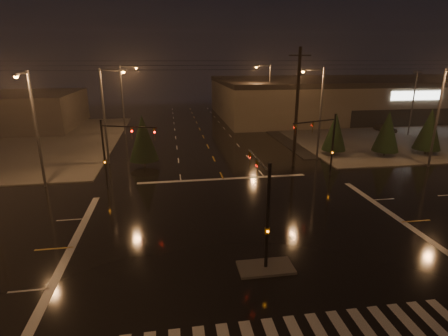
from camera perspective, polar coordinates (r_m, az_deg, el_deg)
The scene contains 21 objects.
ground at distance 23.17m, azimuth 4.12°, elevation -10.67°, with size 140.00×140.00×0.00m, color black.
sidewalk_ne at distance 61.77m, azimuth 25.64°, elevation 5.61°, with size 36.00×36.00×0.12m, color #4C4A44.
median_island at distance 19.80m, azimuth 6.81°, elevation -15.83°, with size 3.00×1.60×0.15m, color #4C4A44.
stop_bar_far at distance 33.09m, azimuth -0.13°, elevation -1.79°, with size 16.00×0.50×0.01m, color beige.
parking_lot at distance 63.20m, azimuth 30.40°, elevation 5.14°, with size 50.00×24.00×0.08m, color black.
retail_building at distance 77.28m, azimuth 22.51°, elevation 10.89°, with size 60.20×28.30×7.20m.
signal_mast_median at distance 18.88m, azimuth 6.46°, elevation -4.92°, with size 0.25×4.59×6.00m.
signal_mast_ne at distance 34.00m, azimuth 16.18°, elevation 4.67°, with size 4.84×1.86×6.00m.
signal_mast_nw at distance 31.20m, azimuth -17.42°, elevation 3.46°, with size 4.84×1.86×6.00m.
streetlight_1 at distance 38.75m, azimuth -18.60°, elevation 8.98°, with size 2.77×0.32×10.00m.
streetlight_2 at distance 54.50m, azimuth -15.97°, elevation 11.41°, with size 2.77×0.32×10.00m.
streetlight_3 at distance 39.61m, azimuth 15.13°, elevation 9.44°, with size 2.77×0.32×10.00m.
streetlight_4 at distance 58.34m, azimuth 7.14°, elevation 12.28°, with size 2.77×0.32×10.00m.
streetlight_5 at distance 33.42m, azimuth -28.63°, elevation 6.54°, with size 0.32×2.77×10.00m.
streetlight_6 at distance 41.34m, azimuth 31.87°, elevation 7.76°, with size 0.32×2.77×10.00m.
utility_pole_1 at distance 36.53m, azimuth 11.79°, elevation 9.57°, with size 2.20×0.32×12.00m.
conifer_0 at distance 42.46m, azimuth 17.67°, elevation 5.69°, with size 2.76×2.76×5.02m.
conifer_1 at distance 44.12m, azimuth 25.11°, elevation 5.46°, with size 2.94×2.94×5.29m.
conifer_2 at distance 47.27m, azimuth 30.50°, elevation 5.49°, with size 3.04×3.04×5.44m.
conifer_3 at distance 37.17m, azimuth -13.08°, elevation 4.83°, with size 3.04×3.04×5.46m.
car_parked at distance 59.96m, azimuth 24.83°, elevation 5.98°, with size 1.55×3.84×1.31m, color black.
Camera 1 is at (-4.79, -19.88, 10.89)m, focal length 28.00 mm.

